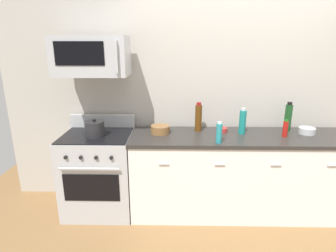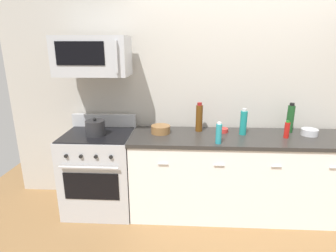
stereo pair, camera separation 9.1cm
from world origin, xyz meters
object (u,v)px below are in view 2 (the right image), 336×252
Objects in this scene: range_oven at (100,171)px; bottle_sparkling_teal at (243,122)px; microwave at (93,56)px; bowl_red_small at (223,130)px; stockpot at (95,128)px; bottle_hot_sauce_red at (287,130)px; bottle_wine_green at (290,118)px; bowl_steel_prep at (309,132)px; bowl_wooden_salad at (161,129)px; bottle_wine_amber at (199,118)px; bottle_dish_soap at (219,133)px.

bottle_sparkling_teal is at bearing 2.23° from range_oven.
microwave is 1.74m from bottle_sparkling_teal.
stockpot reaches higher than bowl_red_small.
bottle_sparkling_teal is 0.45m from bottle_hot_sauce_red.
bottle_wine_green is at bearing 63.69° from bottle_hot_sauce_red.
bottle_hot_sauce_red is 0.56× the size of bottle_wine_green.
bottle_sparkling_teal is 0.73m from bowl_steel_prep.
bowl_steel_prep is at bearing -3.47° from bowl_red_small.
bowl_wooden_salad is at bearing 176.01° from bottle_hot_sauce_red.
microwave is 2.27× the size of bottle_wine_amber.
bowl_steel_prep is 2.32m from stockpot.
bottle_wine_amber is at bearing 176.00° from bowl_steel_prep.
bottle_sparkling_teal is at bearing -0.11° from bowl_wooden_salad.
bottle_wine_green is (2.13, 0.18, 0.61)m from range_oven.
microwave is at bearing -176.27° from bottle_wine_green.
range_oven is 2.10m from bottle_hot_sauce_red.
range_oven is 5.06× the size of bowl_wooden_salad.
bowl_red_small is at bearing 160.47° from bottle_sparkling_teal.
bottle_wine_green is (0.11, 0.21, 0.07)m from bottle_hot_sauce_red.
bottle_wine_amber reaches higher than bowl_steel_prep.
bottle_hot_sauce_red is at bearing 0.68° from stockpot.
bowl_wooden_salad reaches higher than bowl_steel_prep.
bottle_wine_amber reaches higher than stockpot.
stockpot is (-2.03, -0.02, -0.00)m from bottle_hot_sauce_red.
bottle_hot_sauce_red is at bearing -116.31° from bottle_wine_green.
stockpot is (-1.59, -0.12, -0.05)m from bottle_sparkling_teal.
bottle_dish_soap is 1.07m from bowl_steel_prep.
bottle_sparkling_teal is 1.56× the size of bottle_hot_sauce_red.
bottle_hot_sauce_red is 0.93m from bottle_wine_amber.
stockpot reaches higher than bowl_steel_prep.
bottle_hot_sauce_red is 0.76m from bottle_dish_soap.
bottle_sparkling_teal is 0.87× the size of bottle_wine_green.
bottle_wine_amber is (-0.17, 0.40, 0.05)m from bottle_dish_soap.
bottle_sparkling_teal is 1.65× the size of bowl_steel_prep.
bowl_wooden_salad is at bearing -175.23° from bottle_wine_green.
bottle_dish_soap is at bearing -12.22° from microwave.
bowl_steel_prep is at bearing 0.53° from bowl_wooden_salad.
bottle_wine_amber is 1.55× the size of bowl_wooden_salad.
bottle_wine_green reaches higher than bowl_steel_prep.
bowl_red_small is (-0.74, -0.05, -0.13)m from bottle_wine_green.
bowl_red_small is (1.39, 0.13, 0.47)m from range_oven.
bottle_wine_amber is at bearing -178.76° from bottle_wine_green.
bottle_hot_sauce_red is 1.06× the size of bowl_steel_prep.
bottle_wine_green is at bearing 26.54° from bottle_dish_soap.
bowl_steel_prep is at bearing -30.34° from bottle_wine_green.
bottle_hot_sauce_red is 0.89× the size of stockpot.
bowl_wooden_salad is at bearing 9.55° from stockpot.
bottle_hot_sauce_red is 2.03m from stockpot.
bottle_wine_green is 2.15m from stockpot.
microwave reaches higher than bowl_steel_prep.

